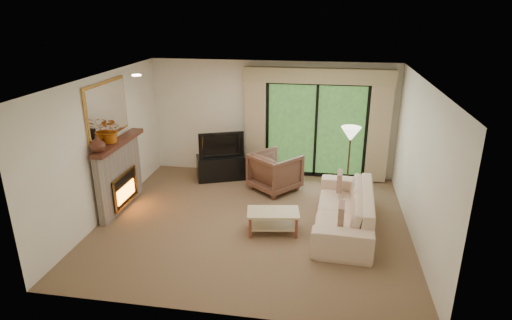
% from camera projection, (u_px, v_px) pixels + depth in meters
% --- Properties ---
extents(floor, '(5.50, 5.50, 0.00)m').
position_uv_depth(floor, '(253.00, 222.00, 7.80)').
color(floor, brown).
rests_on(floor, ground).
extents(ceiling, '(5.50, 5.50, 0.00)m').
position_uv_depth(ceiling, '(253.00, 79.00, 6.91)').
color(ceiling, white).
rests_on(ceiling, ground).
extents(wall_back, '(5.00, 0.00, 5.00)m').
position_uv_depth(wall_back, '(272.00, 119.00, 9.67)').
color(wall_back, white).
rests_on(wall_back, ground).
extents(wall_front, '(5.00, 0.00, 5.00)m').
position_uv_depth(wall_front, '(217.00, 224.00, 5.03)').
color(wall_front, white).
rests_on(wall_front, ground).
extents(wall_left, '(0.00, 5.00, 5.00)m').
position_uv_depth(wall_left, '(104.00, 147.00, 7.77)').
color(wall_left, white).
rests_on(wall_left, ground).
extents(wall_right, '(0.00, 5.00, 5.00)m').
position_uv_depth(wall_right, '(420.00, 164.00, 6.93)').
color(wall_right, white).
rests_on(wall_right, ground).
extents(fireplace, '(0.24, 1.70, 1.37)m').
position_uv_depth(fireplace, '(119.00, 174.00, 8.15)').
color(fireplace, gray).
rests_on(fireplace, floor).
extents(mirror, '(0.07, 1.45, 1.02)m').
position_uv_depth(mirror, '(107.00, 109.00, 7.73)').
color(mirror, '#B9853B').
rests_on(mirror, wall_left).
extents(sliding_door, '(2.26, 0.10, 2.16)m').
position_uv_depth(sliding_door, '(316.00, 130.00, 9.54)').
color(sliding_door, black).
rests_on(sliding_door, floor).
extents(curtain_left, '(0.45, 0.18, 2.35)m').
position_uv_depth(curtain_left, '(255.00, 124.00, 9.61)').
color(curtain_left, tan).
rests_on(curtain_left, floor).
extents(curtain_right, '(0.45, 0.18, 2.35)m').
position_uv_depth(curtain_right, '(379.00, 130.00, 9.19)').
color(curtain_right, tan).
rests_on(curtain_right, floor).
extents(cornice, '(3.20, 0.24, 0.32)m').
position_uv_depth(cornice, '(318.00, 76.00, 9.04)').
color(cornice, tan).
rests_on(cornice, wall_back).
extents(media_console, '(1.19, 0.86, 0.54)m').
position_uv_depth(media_console, '(221.00, 167.00, 9.68)').
color(media_console, black).
rests_on(media_console, floor).
extents(tv, '(0.98, 0.49, 0.58)m').
position_uv_depth(tv, '(221.00, 144.00, 9.48)').
color(tv, black).
rests_on(tv, media_console).
extents(armchair, '(1.25, 1.25, 0.82)m').
position_uv_depth(armchair, '(275.00, 172.00, 9.04)').
color(armchair, brown).
rests_on(armchair, floor).
extents(sofa, '(1.08, 2.49, 0.71)m').
position_uv_depth(sofa, '(344.00, 209.00, 7.52)').
color(sofa, beige).
rests_on(sofa, floor).
extents(pillow_near, '(0.11, 0.37, 0.36)m').
position_uv_depth(pillow_near, '(341.00, 215.00, 6.80)').
color(pillow_near, brown).
rests_on(pillow_near, sofa).
extents(pillow_far, '(0.11, 0.36, 0.36)m').
position_uv_depth(pillow_far, '(340.00, 181.00, 8.11)').
color(pillow_far, brown).
rests_on(pillow_far, sofa).
extents(coffee_table, '(0.95, 0.62, 0.40)m').
position_uv_depth(coffee_table, '(273.00, 222.00, 7.39)').
color(coffee_table, '#C9B385').
rests_on(coffee_table, floor).
extents(floor_lamp, '(0.51, 0.51, 1.47)m').
position_uv_depth(floor_lamp, '(349.00, 162.00, 8.65)').
color(floor_lamp, white).
rests_on(floor_lamp, floor).
extents(vase, '(0.35, 0.35, 0.29)m').
position_uv_depth(vase, '(97.00, 144.00, 7.25)').
color(vase, '#492318').
rests_on(vase, fireplace).
extents(branches, '(0.49, 0.44, 0.49)m').
position_uv_depth(branches, '(111.00, 130.00, 7.68)').
color(branches, '#AB5310').
rests_on(branches, fireplace).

